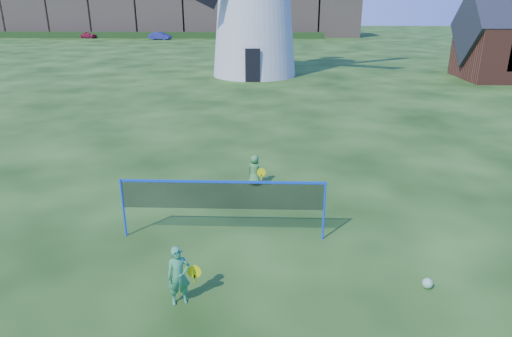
{
  "coord_description": "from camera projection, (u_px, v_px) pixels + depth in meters",
  "views": [
    {
      "loc": [
        0.6,
        -10.62,
        5.61
      ],
      "look_at": [
        0.2,
        0.5,
        1.5
      ],
      "focal_mm": 31.67,
      "sensor_mm": 36.0,
      "label": 1
    }
  ],
  "objects": [
    {
      "name": "hedge",
      "position": [
        136.0,
        35.0,
        74.35
      ],
      "size": [
        62.0,
        0.8,
        1.0
      ],
      "primitive_type": "cube",
      "color": "#193814",
      "rests_on": "ground"
    },
    {
      "name": "car_left",
      "position": [
        88.0,
        35.0,
        74.46
      ],
      "size": [
        3.43,
        2.27,
        1.09
      ],
      "primitive_type": "imported",
      "rotation": [
        0.0,
        0.0,
        1.23
      ],
      "color": "maroon",
      "rests_on": "ground"
    },
    {
      "name": "ground",
      "position": [
        248.0,
        228.0,
        11.92
      ],
      "size": [
        220.0,
        220.0,
        0.0
      ],
      "primitive_type": "plane",
      "color": "black",
      "rests_on": "ground"
    },
    {
      "name": "play_ball",
      "position": [
        427.0,
        283.0,
        9.39
      ],
      "size": [
        0.22,
        0.22,
        0.22
      ],
      "primitive_type": "sphere",
      "color": "green",
      "rests_on": "ground"
    },
    {
      "name": "player_girl",
      "position": [
        179.0,
        276.0,
        8.76
      ],
      "size": [
        0.68,
        0.44,
        1.23
      ],
      "rotation": [
        0.0,
        0.0,
        0.37
      ],
      "color": "#3A9257",
      "rests_on": "ground"
    },
    {
      "name": "car_right",
      "position": [
        160.0,
        36.0,
        71.39
      ],
      "size": [
        3.74,
        2.13,
        1.17
      ],
      "primitive_type": "imported",
      "rotation": [
        0.0,
        0.0,
        1.3
      ],
      "color": "navy",
      "rests_on": "ground"
    },
    {
      "name": "badminton_net",
      "position": [
        223.0,
        196.0,
        11.07
      ],
      "size": [
        5.05,
        0.05,
        1.55
      ],
      "color": "blue",
      "rests_on": "ground"
    },
    {
      "name": "terraced_houses",
      "position": [
        163.0,
        12.0,
        78.68
      ],
      "size": [
        67.47,
        8.4,
        8.37
      ],
      "color": "#8D765E",
      "rests_on": "ground"
    },
    {
      "name": "player_boy",
      "position": [
        255.0,
        170.0,
        14.6
      ],
      "size": [
        0.65,
        0.47,
        1.0
      ],
      "rotation": [
        0.0,
        0.0,
        2.8
      ],
      "color": "#458B43",
      "rests_on": "ground"
    }
  ]
}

